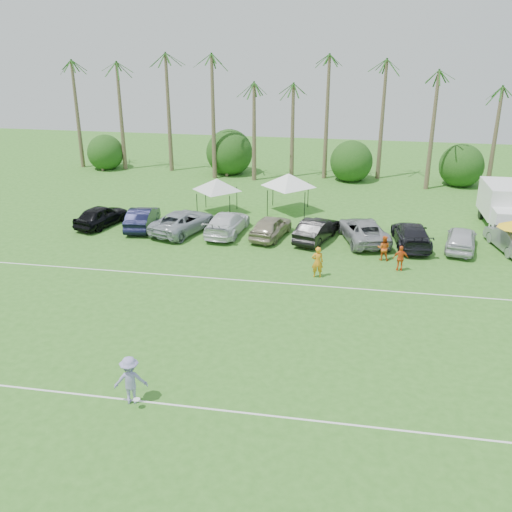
# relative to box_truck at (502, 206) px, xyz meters

# --- Properties ---
(ground) EXTENTS (120.00, 120.00, 0.00)m
(ground) POSITION_rel_box_truck_xyz_m (-17.09, -26.53, -1.65)
(ground) COLOR #357021
(ground) RESTS_ON ground
(field_lines) EXTENTS (80.00, 12.10, 0.01)m
(field_lines) POSITION_rel_box_truck_xyz_m (-17.09, -18.53, -1.64)
(field_lines) COLOR white
(field_lines) RESTS_ON ground
(palm_tree_0) EXTENTS (2.40, 2.40, 8.90)m
(palm_tree_0) POSITION_rel_box_truck_xyz_m (-39.09, 11.47, 5.83)
(palm_tree_0) COLOR brown
(palm_tree_0) RESTS_ON ground
(palm_tree_1) EXTENTS (2.40, 2.40, 9.90)m
(palm_tree_1) POSITION_rel_box_truck_xyz_m (-34.09, 11.47, 6.70)
(palm_tree_1) COLOR brown
(palm_tree_1) RESTS_ON ground
(palm_tree_2) EXTENTS (2.40, 2.40, 10.90)m
(palm_tree_2) POSITION_rel_box_truck_xyz_m (-29.09, 11.47, 7.56)
(palm_tree_2) COLOR brown
(palm_tree_2) RESTS_ON ground
(palm_tree_3) EXTENTS (2.40, 2.40, 11.90)m
(palm_tree_3) POSITION_rel_box_truck_xyz_m (-25.09, 11.47, 8.41)
(palm_tree_3) COLOR brown
(palm_tree_3) RESTS_ON ground
(palm_tree_4) EXTENTS (2.40, 2.40, 8.90)m
(palm_tree_4) POSITION_rel_box_truck_xyz_m (-21.09, 11.47, 5.83)
(palm_tree_4) COLOR brown
(palm_tree_4) RESTS_ON ground
(palm_tree_5) EXTENTS (2.40, 2.40, 9.90)m
(palm_tree_5) POSITION_rel_box_truck_xyz_m (-17.09, 11.47, 6.70)
(palm_tree_5) COLOR brown
(palm_tree_5) RESTS_ON ground
(palm_tree_6) EXTENTS (2.40, 2.40, 10.90)m
(palm_tree_6) POSITION_rel_box_truck_xyz_m (-13.09, 11.47, 7.56)
(palm_tree_6) COLOR brown
(palm_tree_6) RESTS_ON ground
(palm_tree_7) EXTENTS (2.40, 2.40, 11.90)m
(palm_tree_7) POSITION_rel_box_truck_xyz_m (-9.09, 11.47, 8.41)
(palm_tree_7) COLOR brown
(palm_tree_7) RESTS_ON ground
(palm_tree_8) EXTENTS (2.40, 2.40, 8.90)m
(palm_tree_8) POSITION_rel_box_truck_xyz_m (-4.09, 11.47, 5.83)
(palm_tree_8) COLOR brown
(palm_tree_8) RESTS_ON ground
(palm_tree_9) EXTENTS (2.40, 2.40, 9.90)m
(palm_tree_9) POSITION_rel_box_truck_xyz_m (0.91, 11.47, 6.70)
(palm_tree_9) COLOR brown
(palm_tree_9) RESTS_ON ground
(bush_tree_0) EXTENTS (4.00, 4.00, 4.00)m
(bush_tree_0) POSITION_rel_box_truck_xyz_m (-36.09, 12.47, 0.15)
(bush_tree_0) COLOR brown
(bush_tree_0) RESTS_ON ground
(bush_tree_1) EXTENTS (4.00, 4.00, 4.00)m
(bush_tree_1) POSITION_rel_box_truck_xyz_m (-23.09, 12.47, 0.15)
(bush_tree_1) COLOR brown
(bush_tree_1) RESTS_ON ground
(bush_tree_2) EXTENTS (4.00, 4.00, 4.00)m
(bush_tree_2) POSITION_rel_box_truck_xyz_m (-11.09, 12.47, 0.15)
(bush_tree_2) COLOR brown
(bush_tree_2) RESTS_ON ground
(bush_tree_3) EXTENTS (4.00, 4.00, 4.00)m
(bush_tree_3) POSITION_rel_box_truck_xyz_m (-1.09, 12.47, 0.15)
(bush_tree_3) COLOR brown
(bush_tree_3) RESTS_ON ground
(sideline_player_a) EXTENTS (0.76, 0.58, 1.89)m
(sideline_player_a) POSITION_rel_box_truck_xyz_m (-12.48, -11.27, -0.70)
(sideline_player_a) COLOR orange
(sideline_player_a) RESTS_ON ground
(sideline_player_b) EXTENTS (0.85, 0.70, 1.61)m
(sideline_player_b) POSITION_rel_box_truck_xyz_m (-8.59, -7.91, -0.84)
(sideline_player_b) COLOR #E65B19
(sideline_player_b) RESTS_ON ground
(sideline_player_c) EXTENTS (0.97, 0.49, 1.59)m
(sideline_player_c) POSITION_rel_box_truck_xyz_m (-7.63, -9.46, -0.86)
(sideline_player_c) COLOR #EB591A
(sideline_player_c) RESTS_ON ground
(box_truck) EXTENTS (2.42, 6.03, 3.08)m
(box_truck) POSITION_rel_box_truck_xyz_m (0.00, 0.00, 0.00)
(box_truck) COLOR white
(box_truck) RESTS_ON ground
(canopy_tent_left) EXTENTS (4.01, 4.01, 3.25)m
(canopy_tent_left) POSITION_rel_box_truck_xyz_m (-21.17, -0.24, 1.13)
(canopy_tent_left) COLOR black
(canopy_tent_left) RESTS_ON ground
(canopy_tent_right) EXTENTS (4.44, 4.44, 3.60)m
(canopy_tent_right) POSITION_rel_box_truck_xyz_m (-15.74, 1.14, 1.43)
(canopy_tent_right) COLOR black
(canopy_tent_right) RESTS_ON ground
(frisbee_player) EXTENTS (1.45, 1.08, 2.01)m
(frisbee_player) POSITION_rel_box_truck_xyz_m (-18.70, -24.60, -0.65)
(frisbee_player) COLOR #928BC5
(frisbee_player) RESTS_ON ground
(parked_car_0) EXTENTS (3.05, 4.91, 1.56)m
(parked_car_0) POSITION_rel_box_truck_xyz_m (-28.88, -4.75, -0.87)
(parked_car_0) COLOR black
(parked_car_0) RESTS_ON ground
(parked_car_1) EXTENTS (2.20, 4.89, 1.56)m
(parked_car_1) POSITION_rel_box_truck_xyz_m (-25.70, -4.71, -0.87)
(parked_car_1) COLOR black
(parked_car_1) RESTS_ON ground
(parked_car_2) EXTENTS (4.25, 6.14, 1.56)m
(parked_car_2) POSITION_rel_box_truck_xyz_m (-22.53, -5.02, -0.87)
(parked_car_2) COLOR #9BA3AA
(parked_car_2) RESTS_ON ground
(parked_car_3) EXTENTS (2.66, 5.55, 1.56)m
(parked_car_3) POSITION_rel_box_truck_xyz_m (-19.36, -4.78, -0.87)
(parked_car_3) COLOR white
(parked_car_3) RESTS_ON ground
(parked_car_4) EXTENTS (2.79, 4.87, 1.56)m
(parked_car_4) POSITION_rel_box_truck_xyz_m (-16.19, -5.00, -0.87)
(parked_car_4) COLOR gray
(parked_car_4) RESTS_ON ground
(parked_car_5) EXTENTS (3.00, 5.01, 1.56)m
(parked_car_5) POSITION_rel_box_truck_xyz_m (-13.02, -5.07, -0.87)
(parked_car_5) COLOR black
(parked_car_5) RESTS_ON ground
(parked_car_6) EXTENTS (4.01, 6.10, 1.56)m
(parked_car_6) POSITION_rel_box_truck_xyz_m (-9.85, -4.69, -0.87)
(parked_car_6) COLOR #95979B
(parked_car_6) RESTS_ON ground
(parked_car_7) EXTENTS (2.63, 5.54, 1.56)m
(parked_car_7) POSITION_rel_box_truck_xyz_m (-6.67, -4.95, -0.87)
(parked_car_7) COLOR black
(parked_car_7) RESTS_ON ground
(parked_car_8) EXTENTS (2.70, 4.85, 1.56)m
(parked_car_8) POSITION_rel_box_truck_xyz_m (-3.50, -5.17, -0.87)
(parked_car_8) COLOR silver
(parked_car_8) RESTS_ON ground
(parked_car_9) EXTENTS (2.66, 4.98, 1.56)m
(parked_car_9) POSITION_rel_box_truck_xyz_m (-0.33, -4.70, -0.87)
(parked_car_9) COLOR gray
(parked_car_9) RESTS_ON ground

